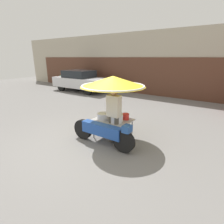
{
  "coord_description": "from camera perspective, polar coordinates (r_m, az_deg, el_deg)",
  "views": [
    {
      "loc": [
        3.31,
        -3.31,
        2.41
      ],
      "look_at": [
        0.51,
        0.77,
        0.85
      ],
      "focal_mm": 28.0,
      "sensor_mm": 36.0,
      "label": 1
    }
  ],
  "objects": [
    {
      "name": "vendor_person",
      "position": [
        4.9,
        0.62,
        -0.24
      ],
      "size": [
        0.38,
        0.22,
        1.64
      ],
      "color": "#4C473D",
      "rests_on": "ground"
    },
    {
      "name": "vendor_motorcycle_cart",
      "position": [
        5.02,
        -0.09,
        6.5
      ],
      "size": [
        2.06,
        1.86,
        1.9
      ],
      "color": "black",
      "rests_on": "ground"
    },
    {
      "name": "shopfront_building",
      "position": [
        12.4,
        19.52,
        14.57
      ],
      "size": [
        28.0,
        2.06,
        4.0
      ],
      "color": "#B2A893",
      "rests_on": "ground"
    },
    {
      "name": "potted_plant",
      "position": [
        16.05,
        -15.95,
        10.15
      ],
      "size": [
        0.69,
        0.69,
        0.94
      ],
      "color": "brown",
      "rests_on": "ground"
    },
    {
      "name": "parked_car",
      "position": [
        13.18,
        -10.1,
        10.1
      ],
      "size": [
        4.3,
        1.84,
        1.51
      ],
      "color": "black",
      "rests_on": "ground"
    },
    {
      "name": "ground_plane",
      "position": [
        5.26,
        -9.54,
        -10.02
      ],
      "size": [
        36.0,
        36.0,
        0.0
      ],
      "primitive_type": "plane",
      "color": "slate"
    }
  ]
}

